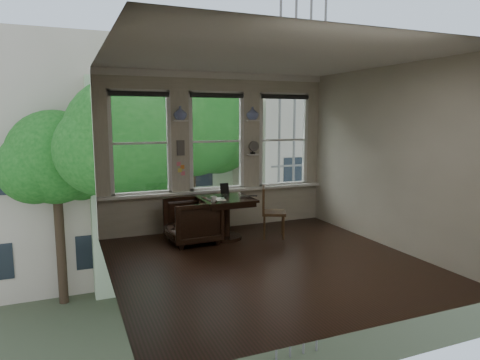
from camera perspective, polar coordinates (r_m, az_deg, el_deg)
name	(u,v)px	position (r m, az deg, el deg)	size (l,w,h in m)	color
ground	(266,262)	(6.57, 3.53, -10.86)	(4.50, 4.50, 0.00)	black
ceiling	(268,57)	(6.26, 3.79, 16.02)	(4.50, 4.50, 0.00)	silver
wall_back	(216,152)	(8.31, -3.20, 3.78)	(4.50, 4.50, 0.00)	beige
wall_front	(369,186)	(4.35, 16.79, -0.77)	(4.50, 4.50, 0.00)	beige
wall_left	(107,171)	(5.63, -17.37, 1.22)	(4.50, 4.50, 0.00)	beige
wall_right	(389,158)	(7.51, 19.29, 2.83)	(4.50, 4.50, 0.00)	beige
window_left	(140,143)	(7.94, -13.16, 4.81)	(1.10, 0.12, 1.90)	white
window_center	(216,141)	(8.30, -3.21, 5.16)	(1.10, 0.12, 1.90)	white
window_right	(283,140)	(8.88, 5.69, 5.34)	(1.10, 0.12, 1.90)	white
shelf_left	(180,121)	(7.98, -7.95, 7.84)	(0.26, 0.16, 0.03)	white
shelf_right	(253,120)	(8.46, 1.68, 7.94)	(0.26, 0.16, 0.03)	white
intercom	(181,148)	(8.03, -7.94, 4.27)	(0.14, 0.06, 0.28)	#59544F
sticky_notes	(181,167)	(8.07, -7.90, 1.79)	(0.16, 0.01, 0.24)	pink
desk_fan	(253,150)	(8.47, 1.72, 4.08)	(0.20, 0.20, 0.24)	#59544F
vase_left	(180,113)	(7.98, -7.98, 8.84)	(0.24, 0.24, 0.25)	silver
vase_right	(253,113)	(8.46, 1.68, 8.88)	(0.24, 0.24, 0.25)	silver
table	(226,218)	(7.66, -1.88, -5.14)	(0.90, 0.90, 0.75)	black
armchair_left	(192,221)	(7.46, -6.40, -5.42)	(0.84, 0.86, 0.78)	black
cushion_red	(192,217)	(7.45, -6.40, -4.98)	(0.45, 0.45, 0.06)	maroon
side_chair_right	(274,212)	(7.78, 4.53, -4.30)	(0.42, 0.42, 0.92)	#483019
laptop	(248,197)	(7.60, 1.04, -2.25)	(0.33, 0.21, 0.03)	black
mug	(214,199)	(7.20, -3.54, -2.57)	(0.10, 0.10, 0.10)	white
drinking_glass	(224,197)	(7.43, -2.16, -2.23)	(0.12, 0.12, 0.09)	white
tablet	(225,189)	(7.83, -2.07, -1.22)	(0.16, 0.02, 0.22)	black
papers	(219,199)	(7.44, -2.87, -2.57)	(0.22, 0.30, 0.00)	silver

